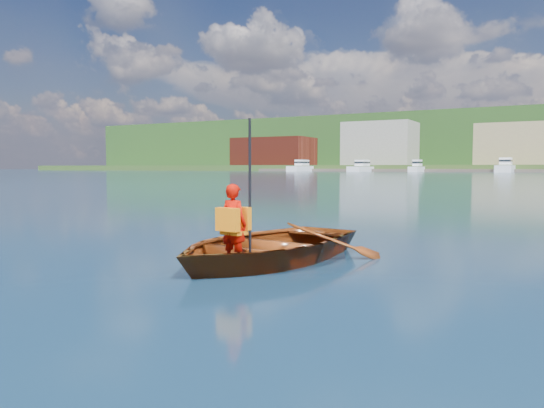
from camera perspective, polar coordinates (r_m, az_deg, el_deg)
name	(u,v)px	position (r m, az deg, el deg)	size (l,w,h in m)	color
ground	(347,273)	(6.97, 8.05, -7.38)	(600.00, 600.00, 0.00)	#10293C
rowboat	(266,246)	(7.74, -0.67, -4.51)	(3.04, 3.93, 0.75)	brown
child_paddler	(234,223)	(6.90, -4.11, -2.07)	(0.41, 0.37, 1.90)	#B70A01
dock	(520,171)	(154.69, 25.09, 3.26)	(160.04, 9.39, 0.80)	brown
waterfront_buildings	(521,145)	(171.82, 25.24, 5.75)	(202.00, 16.00, 14.00)	brown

